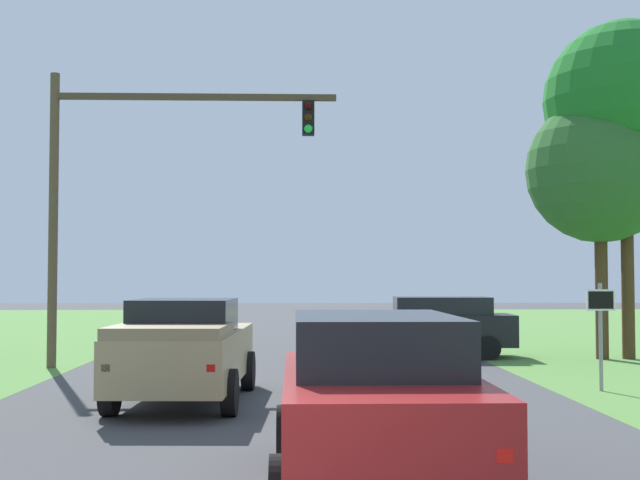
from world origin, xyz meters
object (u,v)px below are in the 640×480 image
Objects in this scene: pickup_truck_lead at (185,349)px; traffic_light at (129,173)px; crossing_suv_far at (436,325)px; red_suv_near at (376,398)px; extra_tree_2 at (625,102)px; oak_tree_right at (600,171)px; keep_moving_sign at (601,322)px.

traffic_light is at bearing 110.26° from pickup_truck_lead.
crossing_suv_far is (6.18, 8.80, -0.07)m from pickup_truck_lead.
red_suv_near is 0.64× the size of traffic_light.
extra_tree_2 is at bearing 34.81° from pickup_truck_lead.
oak_tree_right is (7.88, 14.62, 4.38)m from red_suv_near.
crossing_suv_far is 8.48m from extra_tree_2.
crossing_suv_far is at bearing 78.12° from red_suv_near.
oak_tree_right is at bearing 36.60° from pickup_truck_lead.
extra_tree_2 is (11.61, 8.07, 6.41)m from pickup_truck_lead.
red_suv_near is at bearing -124.36° from keep_moving_sign.
traffic_light is at bearing -162.88° from crossing_suv_far.
traffic_light is at bearing -172.29° from extra_tree_2.
traffic_light reaches higher than oak_tree_right.
extra_tree_2 reaches higher than oak_tree_right.
pickup_truck_lead is at bearing -170.88° from keep_moving_sign.
keep_moving_sign is at bearing 55.64° from red_suv_near.
oak_tree_right is 0.77× the size of extra_tree_2.
oak_tree_right is at bearing -9.16° from crossing_suv_far.
crossing_suv_far is (-2.18, 7.45, -0.50)m from keep_moving_sign.
crossing_suv_far is at bearing 172.36° from extra_tree_2.
pickup_truck_lead is 14.19m from oak_tree_right.
pickup_truck_lead is 0.72× the size of oak_tree_right.
red_suv_near is 18.17m from extra_tree_2.
keep_moving_sign is at bearing -73.69° from crossing_suv_far.
extra_tree_2 is at bearing 64.27° from keep_moving_sign.
oak_tree_right is 6.49m from crossing_suv_far.
oak_tree_right is (2.47, 6.70, 3.97)m from keep_moving_sign.
keep_moving_sign is (8.37, 1.34, 0.43)m from pickup_truck_lead.
pickup_truck_lead is 15.52m from extra_tree_2.
oak_tree_right reaches higher than red_suv_near.
keep_moving_sign is 0.23× the size of extra_tree_2.
pickup_truck_lead is 7.75m from traffic_light.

